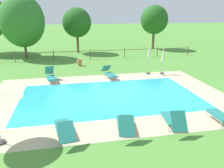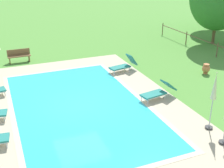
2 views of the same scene
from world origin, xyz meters
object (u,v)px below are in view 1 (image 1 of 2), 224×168
(sun_lounger_south_near_corner, at_px, (125,123))
(patio_umbrella_closed_row_west, at_px, (163,56))
(sun_lounger_north_far, at_px, (109,73))
(patio_umbrella_closed_row_mid_west, at_px, (149,53))
(tree_far_west, at_px, (77,23))
(tree_east_mid, at_px, (22,21))
(sun_lounger_south_mid, at_px, (223,116))
(tree_west_mid, at_px, (154,20))
(sun_lounger_north_near_steps, at_px, (51,76))
(sun_lounger_north_mid, at_px, (64,128))
(terracotta_urn_near_fence, at_px, (80,62))
(sun_lounger_north_end, at_px, (173,119))

(sun_lounger_south_near_corner, bearing_deg, patio_umbrella_closed_row_west, 58.08)
(sun_lounger_north_far, bearing_deg, patio_umbrella_closed_row_mid_west, 9.10)
(tree_far_west, distance_m, tree_east_mid, 5.98)
(sun_lounger_south_mid, bearing_deg, tree_far_west, 104.85)
(sun_lounger_south_mid, xyz_separation_m, tree_west_mid, (4.70, 20.74, 3.34))
(sun_lounger_north_near_steps, xyz_separation_m, sun_lounger_south_mid, (7.81, -8.27, 0.00))
(sun_lounger_north_near_steps, distance_m, patio_umbrella_closed_row_west, 8.68)
(sun_lounger_south_mid, relative_size, tree_west_mid, 0.33)
(sun_lounger_north_far, bearing_deg, patio_umbrella_closed_row_west, 4.20)
(sun_lounger_south_mid, height_order, patio_umbrella_closed_row_mid_west, patio_umbrella_closed_row_mid_west)
(sun_lounger_north_near_steps, xyz_separation_m, sun_lounger_north_far, (4.24, -0.00, -0.02))
(sun_lounger_north_mid, relative_size, tree_east_mid, 0.31)
(tree_far_west, bearing_deg, patio_umbrella_closed_row_west, -61.47)
(sun_lounger_south_near_corner, bearing_deg, patio_umbrella_closed_row_mid_west, 64.22)
(sun_lounger_north_near_steps, distance_m, sun_lounger_south_near_corner, 8.77)
(sun_lounger_north_near_steps, relative_size, terracotta_urn_near_fence, 3.05)
(sun_lounger_north_near_steps, height_order, tree_east_mid, tree_east_mid)
(sun_lounger_north_mid, distance_m, patio_umbrella_closed_row_west, 11.38)
(sun_lounger_north_mid, height_order, tree_west_mid, tree_west_mid)
(terracotta_urn_near_fence, bearing_deg, patio_umbrella_closed_row_west, -33.56)
(tree_far_west, relative_size, tree_west_mid, 0.94)
(patio_umbrella_closed_row_west, bearing_deg, tree_west_mid, 72.21)
(patio_umbrella_closed_row_mid_west, xyz_separation_m, tree_west_mid, (4.98, 11.94, 2.07))
(patio_umbrella_closed_row_mid_west, xyz_separation_m, tree_east_mid, (-10.61, 8.97, 2.15))
(patio_umbrella_closed_row_west, height_order, tree_west_mid, tree_west_mid)
(tree_west_mid, distance_m, tree_east_mid, 15.87)
(sun_lounger_north_far, height_order, tree_west_mid, tree_west_mid)
(sun_lounger_north_end, relative_size, patio_umbrella_closed_row_mid_west, 0.77)
(sun_lounger_north_end, distance_m, tree_east_mid, 19.90)
(sun_lounger_north_mid, relative_size, patio_umbrella_closed_row_mid_west, 0.81)
(sun_lounger_south_mid, distance_m, patio_umbrella_closed_row_west, 8.68)
(sun_lounger_north_far, xyz_separation_m, sun_lounger_south_near_corner, (-0.87, -8.09, 0.01))
(sun_lounger_south_near_corner, height_order, terracotta_urn_near_fence, sun_lounger_south_near_corner)
(tree_west_mid, bearing_deg, sun_lounger_north_mid, -119.53)
(patio_umbrella_closed_row_west, distance_m, terracotta_urn_near_fence, 7.63)
(sun_lounger_north_mid, xyz_separation_m, tree_east_mid, (-3.99, 17.49, 3.44))
(tree_west_mid, bearing_deg, sun_lounger_north_near_steps, -135.10)
(sun_lounger_north_end, height_order, tree_east_mid, tree_east_mid)
(sun_lounger_north_near_steps, xyz_separation_m, terracotta_urn_near_fence, (2.32, 4.49, -0.06))
(sun_lounger_north_end, relative_size, sun_lounger_south_mid, 1.05)
(sun_lounger_north_far, distance_m, patio_umbrella_closed_row_west, 4.51)
(sun_lounger_south_near_corner, bearing_deg, sun_lounger_north_near_steps, 112.61)
(sun_lounger_north_end, xyz_separation_m, tree_far_west, (-2.88, 19.54, 3.13))
(sun_lounger_south_near_corner, relative_size, tree_far_west, 0.37)
(terracotta_urn_near_fence, height_order, tree_far_west, tree_far_west)
(sun_lounger_north_end, height_order, tree_west_mid, tree_west_mid)
(sun_lounger_north_end, bearing_deg, sun_lounger_north_far, 98.64)
(tree_west_mid, bearing_deg, terracotta_urn_near_fence, -141.94)
(patio_umbrella_closed_row_mid_west, xyz_separation_m, tree_far_west, (-4.94, 10.86, 1.85))
(sun_lounger_south_near_corner, height_order, tree_west_mid, tree_west_mid)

